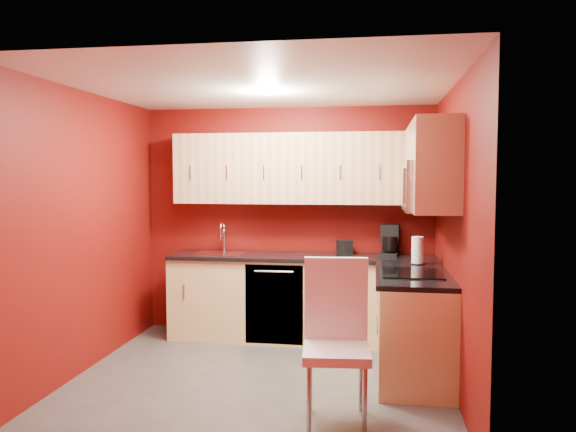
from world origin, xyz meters
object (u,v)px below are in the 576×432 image
(coffee_maker, at_px, (389,240))
(dining_chair, at_px, (336,343))
(sink, at_px, (220,250))
(paper_towel, at_px, (417,250))
(microwave, at_px, (427,186))
(napkin_holder, at_px, (345,247))

(coffee_maker, bearing_deg, dining_chair, -90.97)
(dining_chair, bearing_deg, sink, 120.10)
(dining_chair, bearing_deg, paper_towel, 61.63)
(coffee_maker, bearing_deg, paper_towel, -55.27)
(paper_towel, bearing_deg, coffee_maker, 114.60)
(sink, height_order, dining_chair, sink)
(sink, relative_size, coffee_maker, 1.61)
(microwave, height_order, dining_chair, microwave)
(microwave, relative_size, sink, 1.46)
(sink, distance_m, paper_towel, 2.11)
(microwave, distance_m, paper_towel, 0.84)
(microwave, relative_size, coffee_maker, 2.35)
(napkin_holder, bearing_deg, paper_towel, -38.43)
(microwave, distance_m, napkin_holder, 1.52)
(coffee_maker, distance_m, napkin_holder, 0.48)
(microwave, height_order, sink, microwave)
(microwave, bearing_deg, sink, 154.40)
(microwave, height_order, coffee_maker, microwave)
(paper_towel, bearing_deg, napkin_holder, 141.57)
(microwave, xyz_separation_m, dining_chair, (-0.69, -0.98, -1.09))
(paper_towel, bearing_deg, microwave, -86.79)
(coffee_maker, distance_m, dining_chair, 2.19)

